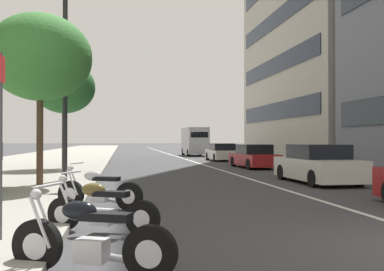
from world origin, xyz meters
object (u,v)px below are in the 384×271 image
Objects in this scene: motorcycle_second_in_row at (90,241)px; street_lamp_with_banners at (76,57)px; motorcycle_far_end_row at (101,210)px; motorcycle_by_sign_pole at (99,191)px; parking_sign_by_curb at (1,128)px; street_tree_near_plaza_corner at (40,58)px; street_tree_mid_sidewalk at (64,88)px; car_following_behind at (317,165)px; car_mid_block_traffic at (254,157)px; car_far_down_avenue at (221,152)px; delivery_van_ahead at (195,141)px.

street_lamp_with_banners reaches higher than motorcycle_second_in_row.
motorcycle_by_sign_pole is (2.77, 0.18, 0.01)m from motorcycle_far_end_row.
motorcycle_far_end_row is 0.71× the size of parking_sign_by_curb.
street_tree_near_plaza_corner is 1.01× the size of street_tree_mid_sidewalk.
street_tree_near_plaza_corner is (4.67, 2.18, 4.00)m from motorcycle_by_sign_pole.
motorcycle_by_sign_pole is 6.52m from street_tree_near_plaza_corner.
motorcycle_far_end_row is 0.44× the size of car_following_behind.
car_mid_block_traffic is 14.67m from street_tree_near_plaza_corner.
car_far_down_avenue is (25.93, -8.12, 0.23)m from motorcycle_far_end_row.
motorcycle_far_end_row is 27.18m from car_far_down_avenue.
car_far_down_avenue is (8.88, -0.07, 0.01)m from car_mid_block_traffic.
parking_sign_by_curb is at bearing 165.70° from delivery_van_ahead.
car_following_behind is at bearing 178.62° from car_far_down_avenue.
car_mid_block_traffic is 1.06× the size of car_far_down_avenue.
motorcycle_second_in_row is 19.31m from street_tree_mid_sidewalk.
car_mid_block_traffic is at bearing -85.67° from street_tree_mid_sidewalk.
parking_sign_by_curb is (-0.93, 1.45, 1.43)m from motorcycle_far_end_row.
car_mid_block_traffic is (14.29, -8.23, 0.21)m from motorcycle_by_sign_pole.
car_mid_block_traffic reaches higher than car_far_down_avenue.
street_tree_mid_sidewalk is at bearing 10.55° from street_lamp_with_banners.
delivery_van_ahead is at bearing 1.32° from car_far_down_avenue.
motorcycle_by_sign_pole is 16.49m from car_mid_block_traffic.
car_following_behind is 10.83m from street_tree_near_plaza_corner.
motorcycle_second_in_row reaches higher than motorcycle_far_end_row.
car_far_down_avenue is 0.79× the size of delivery_van_ahead.
street_tree_near_plaza_corner is (-1.51, 1.04, -0.35)m from street_lamp_with_banners.
car_mid_block_traffic is 11.41m from street_tree_mid_sidewalk.
parking_sign_by_curb is 17.41m from street_tree_mid_sidewalk.
parking_sign_by_curb is (-3.70, 1.27, 1.41)m from motorcycle_by_sign_pole.
parking_sign_by_curb is (-26.87, 9.57, 1.19)m from car_far_down_avenue.
car_following_behind is 0.79× the size of street_tree_near_plaza_corner.
street_tree_mid_sidewalk is (8.27, 10.48, 3.75)m from car_following_behind.
street_tree_mid_sidewalk is at bearing -58.36° from motorcycle_second_in_row.
street_tree_near_plaza_corner reaches higher than motorcycle_by_sign_pole.
car_mid_block_traffic is 0.84× the size of delivery_van_ahead.
motorcycle_second_in_row is 0.99× the size of motorcycle_by_sign_pole.
delivery_van_ahead is at bearing -77.73° from motorcycle_second_in_row.
delivery_van_ahead is 1.91× the size of parking_sign_by_curb.
motorcycle_far_end_row is 0.44× the size of car_mid_block_traffic.
car_far_down_avenue is 19.87m from street_lamp_with_banners.
car_mid_block_traffic is at bearing -88.93° from motorcycle_second_in_row.
street_tree_near_plaza_corner reaches higher than car_following_behind.
parking_sign_by_curb reaches higher than motorcycle_by_sign_pole.
car_far_down_avenue is at bearing -178.88° from delivery_van_ahead.
car_mid_block_traffic is at bearing -27.84° from parking_sign_by_curb.
street_tree_near_plaza_corner is (9.90, 2.34, 4.00)m from motorcycle_second_in_row.
motorcycle_far_end_row is at bearing 117.85° from motorcycle_by_sign_pole.
car_following_behind is 10.04m from street_lamp_with_banners.
delivery_van_ahead is (19.81, 0.24, 0.90)m from car_mid_block_traffic.
delivery_van_ahead is 23.32m from street_tree_mid_sidewalk.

